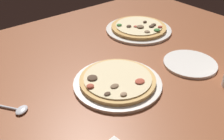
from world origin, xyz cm
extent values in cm
cube|color=brown|center=(0.00, 0.00, 2.00)|extent=(150.00, 110.00, 4.00)
cylinder|color=silver|center=(-1.66, -7.45, 4.50)|extent=(26.99, 26.99, 1.00)
cylinder|color=tan|center=(-1.66, -7.45, 5.60)|extent=(23.15, 23.15, 1.20)
cylinder|color=beige|center=(-1.66, -7.45, 6.40)|extent=(20.57, 20.57, 0.40)
ellipsoid|color=brown|center=(-5.29, -10.41, 6.83)|extent=(2.68, 1.91, 0.46)
ellipsoid|color=#AD4733|center=(1.89, -13.31, 6.87)|extent=(3.04, 2.64, 0.54)
ellipsoid|color=#937556|center=(-5.76, -14.88, 6.88)|extent=(2.00, 1.67, 0.56)
ellipsoid|color=#AD4733|center=(-10.83, -6.26, 6.98)|extent=(2.23, 2.06, 0.76)
ellipsoid|color=#4C3828|center=(-7.94, -3.16, 6.91)|extent=(3.11, 3.01, 0.62)
ellipsoid|color=#4C3828|center=(-9.07, -11.86, 6.82)|extent=(2.01, 1.46, 0.44)
cylinder|color=silver|center=(30.48, 16.72, 4.50)|extent=(28.10, 28.10, 1.00)
cylinder|color=tan|center=(30.48, 16.72, 5.60)|extent=(23.59, 23.59, 1.20)
cylinder|color=beige|center=(30.48, 16.72, 6.40)|extent=(19.88, 19.88, 0.40)
ellipsoid|color=brown|center=(28.26, 9.56, 6.81)|extent=(2.31, 2.29, 0.43)
ellipsoid|color=#4C3828|center=(33.40, 12.04, 6.95)|extent=(2.57, 1.89, 0.71)
ellipsoid|color=#387033|center=(23.62, 21.63, 6.95)|extent=(2.24, 2.06, 0.69)
ellipsoid|color=#4C3828|center=(35.20, 12.55, 6.99)|extent=(2.48, 1.75, 0.79)
ellipsoid|color=brown|center=(29.30, 14.62, 6.99)|extent=(3.20, 3.01, 0.78)
ellipsoid|color=#AD4733|center=(35.81, 9.45, 6.91)|extent=(2.20, 1.76, 0.62)
ellipsoid|color=#387033|center=(32.33, 7.99, 6.93)|extent=(2.56, 2.56, 0.66)
ellipsoid|color=#AD4733|center=(28.18, 16.36, 6.80)|extent=(1.71, 1.66, 0.40)
ellipsoid|color=#4C3828|center=(34.52, 17.08, 6.99)|extent=(1.90, 1.45, 0.77)
ellipsoid|color=#4C3828|center=(26.00, 18.14, 6.94)|extent=(2.25, 1.83, 0.67)
cylinder|color=silver|center=(24.93, -14.38, 4.45)|extent=(18.08, 18.08, 0.90)
ellipsoid|color=silver|center=(-29.26, -0.72, 4.50)|extent=(4.88, 4.60, 1.00)
cylinder|color=silver|center=(-31.58, 2.53, 4.35)|extent=(5.21, 6.91, 0.70)
camera|label=1|loc=(-42.39, -55.13, 50.55)|focal=40.87mm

